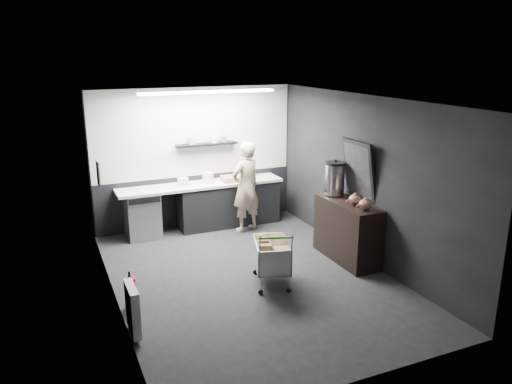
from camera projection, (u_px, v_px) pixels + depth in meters
name	position (u px, v px, depth m)	size (l,w,h in m)	color
floor	(251.00, 277.00, 7.66)	(5.50, 5.50, 0.00)	black
ceiling	(250.00, 100.00, 6.93)	(5.50, 5.50, 0.00)	silver
wall_back	(195.00, 157.00, 9.72)	(5.50, 5.50, 0.00)	black
wall_front	(361.00, 264.00, 4.87)	(5.50, 5.50, 0.00)	black
wall_left	(110.00, 210.00, 6.52)	(5.50, 5.50, 0.00)	black
wall_right	(364.00, 179.00, 8.07)	(5.50, 5.50, 0.00)	black
kitchen_wall_panel	(195.00, 132.00, 9.56)	(3.95, 0.02, 1.70)	#BBBBB6
dado_panel	(197.00, 199.00, 9.93)	(3.95, 0.02, 1.00)	black
floating_shelf	(207.00, 144.00, 9.61)	(1.20, 0.22, 0.04)	black
wall_clock	(261.00, 113.00, 10.01)	(0.20, 0.20, 0.03)	silver
poster	(98.00, 173.00, 7.62)	(0.02, 0.30, 0.40)	silver
poster_red_band	(98.00, 169.00, 7.60)	(0.01, 0.22, 0.10)	red
radiator	(132.00, 309.00, 6.03)	(0.10, 0.50, 0.60)	silver
ceiling_strip	(208.00, 92.00, 8.56)	(2.40, 0.20, 0.04)	white
prep_counter	(208.00, 205.00, 9.72)	(3.20, 0.61, 0.90)	black
person	(246.00, 187.00, 9.45)	(0.64, 0.42, 1.74)	beige
shopping_cart	(271.00, 257.00, 7.36)	(0.70, 0.96, 0.90)	silver
sideboard	(347.00, 223.00, 8.20)	(0.57, 1.33, 1.99)	black
fire_extinguisher	(130.00, 291.00, 6.69)	(0.15, 0.15, 0.51)	red
cardboard_box	(234.00, 179.00, 9.75)	(0.48, 0.36, 0.10)	#936D4E
pink_tub	(208.00, 178.00, 9.58)	(0.21, 0.21, 0.21)	silver
white_container	(183.00, 182.00, 9.34)	(0.18, 0.14, 0.16)	silver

